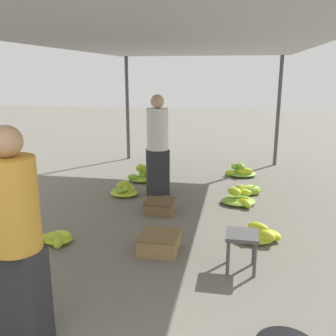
{
  "coord_description": "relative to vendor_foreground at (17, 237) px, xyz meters",
  "views": [
    {
      "loc": [
        0.88,
        -1.62,
        2.06
      ],
      "look_at": [
        0.0,
        3.02,
        0.85
      ],
      "focal_mm": 40.0,
      "sensor_mm": 36.0,
      "label": 1
    }
  ],
  "objects": [
    {
      "name": "banana_pile_left_2",
      "position": [
        -0.6,
        1.66,
        -0.82
      ],
      "size": [
        0.48,
        0.43,
        0.16
      ],
      "color": "#AECA2D",
      "rests_on": "ground"
    },
    {
      "name": "crate_near",
      "position": [
        0.7,
        1.7,
        -0.78
      ],
      "size": [
        0.46,
        0.46,
        0.21
      ],
      "color": "#9E7A4C",
      "rests_on": "ground"
    },
    {
      "name": "vendor_foreground",
      "position": [
        0.0,
        0.0,
        0.0
      ],
      "size": [
        0.42,
        0.42,
        1.71
      ],
      "color": "#2D2D33",
      "rests_on": "ground"
    },
    {
      "name": "banana_pile_right_0",
      "position": [
        1.63,
        3.52,
        -0.81
      ],
      "size": [
        0.55,
        0.55,
        0.26
      ],
      "color": "yellow",
      "rests_on": "ground"
    },
    {
      "name": "canopy_post_back_left",
      "position": [
        -1.05,
        6.35,
        0.32
      ],
      "size": [
        0.08,
        0.08,
        2.42
      ],
      "primitive_type": "cylinder",
      "color": "#4C4C51",
      "rests_on": "ground"
    },
    {
      "name": "crate_mid",
      "position": [
        0.44,
        2.95,
        -0.8
      ],
      "size": [
        0.43,
        0.43,
        0.18
      ],
      "color": "brown",
      "rests_on": "ground"
    },
    {
      "name": "canopy_post_back_right",
      "position": [
        2.41,
        6.35,
        0.32
      ],
      "size": [
        0.08,
        0.08,
        2.42
      ],
      "primitive_type": "cylinder",
      "color": "#4C4C51",
      "rests_on": "ground"
    },
    {
      "name": "banana_pile_left_1",
      "position": [
        -0.25,
        4.49,
        -0.76
      ],
      "size": [
        0.49,
        0.41,
        0.34
      ],
      "color": "#99C231",
      "rests_on": "ground"
    },
    {
      "name": "banana_pile_left_0",
      "position": [
        -0.32,
        3.6,
        -0.8
      ],
      "size": [
        0.48,
        0.43,
        0.26
      ],
      "color": "#A8C82E",
      "rests_on": "ground"
    },
    {
      "name": "banana_pile_right_1",
      "position": [
        1.65,
        5.26,
        -0.8
      ],
      "size": [
        0.64,
        0.56,
        0.28
      ],
      "color": "#7CB636",
      "rests_on": "ground"
    },
    {
      "name": "banana_pile_right_2",
      "position": [
        1.8,
        4.11,
        -0.82
      ],
      "size": [
        0.5,
        0.47,
        0.16
      ],
      "color": "#8BBC33",
      "rests_on": "ground"
    },
    {
      "name": "banana_pile_right_3",
      "position": [
        1.84,
        2.19,
        -0.81
      ],
      "size": [
        0.64,
        0.46,
        0.23
      ],
      "color": "#86BA34",
      "rests_on": "ground"
    },
    {
      "name": "canopy_tarp",
      "position": [
        0.68,
        2.99,
        1.55
      ],
      "size": [
        3.86,
        7.1,
        0.04
      ],
      "primitive_type": "cube",
      "color": "#B2B2B7",
      "rests_on": "canopy_post_front_left"
    },
    {
      "name": "stool",
      "position": [
        1.65,
        1.44,
        -0.55
      ],
      "size": [
        0.34,
        0.34,
        0.42
      ],
      "color": "#4C4C4C",
      "rests_on": "ground"
    },
    {
      "name": "shopper_walking_mid",
      "position": [
        0.24,
        3.78,
        -0.0
      ],
      "size": [
        0.47,
        0.47,
        1.71
      ],
      "color": "#2D2D33",
      "rests_on": "ground"
    }
  ]
}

